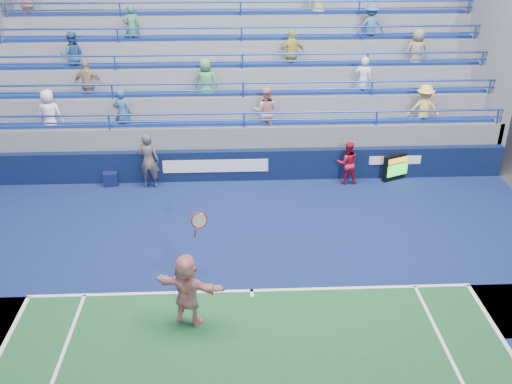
{
  "coord_description": "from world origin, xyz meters",
  "views": [
    {
      "loc": [
        -0.4,
        -11.52,
        8.53
      ],
      "look_at": [
        0.22,
        2.5,
        1.5
      ],
      "focal_mm": 40.0,
      "sensor_mm": 36.0,
      "label": 1
    }
  ],
  "objects_px": {
    "judge_chair": "(111,177)",
    "serve_speed_board": "(400,166)",
    "tennis_player": "(187,290)",
    "ball_girl": "(347,163)",
    "line_judge": "(148,161)"
  },
  "relations": [
    {
      "from": "serve_speed_board",
      "to": "line_judge",
      "type": "height_order",
      "value": "line_judge"
    },
    {
      "from": "judge_chair",
      "to": "tennis_player",
      "type": "height_order",
      "value": "tennis_player"
    },
    {
      "from": "serve_speed_board",
      "to": "line_judge",
      "type": "distance_m",
      "value": 8.62
    },
    {
      "from": "judge_chair",
      "to": "tennis_player",
      "type": "xyz_separation_m",
      "value": [
        3.1,
        -7.38,
        0.62
      ]
    },
    {
      "from": "ball_girl",
      "to": "judge_chair",
      "type": "bearing_deg",
      "value": -2.38
    },
    {
      "from": "judge_chair",
      "to": "ball_girl",
      "type": "bearing_deg",
      "value": -1.68
    },
    {
      "from": "tennis_player",
      "to": "ball_girl",
      "type": "distance_m",
      "value": 8.7
    },
    {
      "from": "serve_speed_board",
      "to": "ball_girl",
      "type": "distance_m",
      "value": 1.94
    },
    {
      "from": "line_judge",
      "to": "ball_girl",
      "type": "bearing_deg",
      "value": -178.61
    },
    {
      "from": "serve_speed_board",
      "to": "ball_girl",
      "type": "relative_size",
      "value": 0.87
    },
    {
      "from": "serve_speed_board",
      "to": "ball_girl",
      "type": "height_order",
      "value": "ball_girl"
    },
    {
      "from": "judge_chair",
      "to": "serve_speed_board",
      "type": "bearing_deg",
      "value": 0.13
    },
    {
      "from": "judge_chair",
      "to": "tennis_player",
      "type": "bearing_deg",
      "value": -67.21
    },
    {
      "from": "judge_chair",
      "to": "tennis_player",
      "type": "distance_m",
      "value": 8.03
    },
    {
      "from": "judge_chair",
      "to": "line_judge",
      "type": "distance_m",
      "value": 1.54
    }
  ]
}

